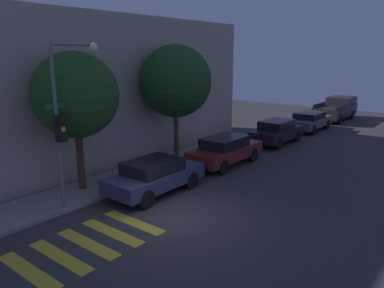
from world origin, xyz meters
The scene contains 12 objects.
ground_plane centered at (0.00, 0.00, 0.00)m, with size 60.00×60.00×0.00m, color #333335.
sidewalk centered at (0.00, 4.37, 0.07)m, with size 26.00×2.33×0.14m, color gray.
building_row centered at (0.00, 8.93, 3.69)m, with size 26.00×6.00×7.37m, color #A89E8E.
crosswalk centered at (-2.95, 0.80, 0.00)m, with size 4.15×2.60×0.00m.
traffic_light_pole centered at (-1.61, 3.37, 3.72)m, with size 2.22×0.56×5.96m.
sedan_near_corner centered at (1.29, 2.10, 0.76)m, with size 4.23×1.84×1.41m.
sedan_middle centered at (6.39, 2.10, 0.78)m, with size 4.52×1.80×1.46m.
sedan_far_end centered at (12.18, 2.10, 0.80)m, with size 4.33×1.74×1.51m.
sedan_tail_of_row centered at (17.50, 2.10, 0.74)m, with size 4.46×1.86×1.36m.
pickup_truck centered at (23.48, 2.10, 0.94)m, with size 5.43×2.11×1.85m.
tree_near_corner centered at (-0.40, 4.59, 3.94)m, with size 3.35×3.35×5.63m.
tree_midblock centered at (5.49, 4.59, 4.14)m, with size 3.66×3.66×5.99m.
Camera 1 is at (-8.94, -7.95, 5.52)m, focal length 35.00 mm.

